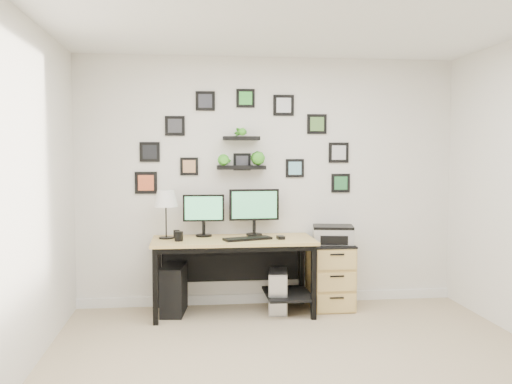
{
  "coord_description": "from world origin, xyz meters",
  "views": [
    {
      "loc": [
        -0.84,
        -3.95,
        1.61
      ],
      "look_at": [
        -0.16,
        1.83,
        1.2
      ],
      "focal_mm": 40.0,
      "sensor_mm": 36.0,
      "label": 1
    }
  ],
  "objects": [
    {
      "name": "table_lamp",
      "position": [
        -1.07,
        1.73,
        1.14
      ],
      "size": [
        0.24,
        0.24,
        0.48
      ],
      "color": "black",
      "rests_on": "desk"
    },
    {
      "name": "mug",
      "position": [
        -0.94,
        1.55,
        0.8
      ],
      "size": [
        0.08,
        0.08,
        0.09
      ],
      "primitive_type": "cylinder",
      "color": "black",
      "rests_on": "desk"
    },
    {
      "name": "room",
      "position": [
        0.0,
        1.98,
        0.05
      ],
      "size": [
        4.0,
        4.0,
        4.0
      ],
      "color": "#C0AC89",
      "rests_on": "ground"
    },
    {
      "name": "mouse",
      "position": [
        0.06,
        1.56,
        0.77
      ],
      "size": [
        0.08,
        0.11,
        0.03
      ],
      "primitive_type": "cube",
      "rotation": [
        0.0,
        0.0,
        0.07
      ],
      "color": "black",
      "rests_on": "desk"
    },
    {
      "name": "pc_tower_black",
      "position": [
        -1.0,
        1.71,
        0.24
      ],
      "size": [
        0.27,
        0.51,
        0.48
      ],
      "primitive_type": "cube",
      "rotation": [
        0.0,
        0.0,
        -0.12
      ],
      "color": "black",
      "rests_on": "ground"
    },
    {
      "name": "wall_decor",
      "position": [
        -0.28,
        1.93,
        1.66
      ],
      "size": [
        2.27,
        0.18,
        1.09
      ],
      "color": "black",
      "rests_on": "ground"
    },
    {
      "name": "pen_cup",
      "position": [
        -0.97,
        1.74,
        0.79
      ],
      "size": [
        0.06,
        0.06,
        0.08
      ],
      "primitive_type": "cylinder",
      "color": "black",
      "rests_on": "desk"
    },
    {
      "name": "keyboard",
      "position": [
        -0.27,
        1.55,
        0.76
      ],
      "size": [
        0.5,
        0.29,
        0.02
      ],
      "primitive_type": "cube",
      "rotation": [
        0.0,
        0.0,
        0.31
      ],
      "color": "black",
      "rests_on": "desk"
    },
    {
      "name": "monitor_right",
      "position": [
        -0.17,
        1.84,
        1.03
      ],
      "size": [
        0.52,
        0.17,
        0.48
      ],
      "color": "black",
      "rests_on": "desk"
    },
    {
      "name": "file_cabinet",
      "position": [
        0.61,
        1.72,
        0.34
      ],
      "size": [
        0.43,
        0.53,
        0.67
      ],
      "color": "tan",
      "rests_on": "ground"
    },
    {
      "name": "monitor_left",
      "position": [
        -0.69,
        1.83,
        1.0
      ],
      "size": [
        0.42,
        0.17,
        0.43
      ],
      "color": "black",
      "rests_on": "desk"
    },
    {
      "name": "pc_tower_grey",
      "position": [
        0.05,
        1.65,
        0.21
      ],
      "size": [
        0.25,
        0.44,
        0.41
      ],
      "color": "gray",
      "rests_on": "ground"
    },
    {
      "name": "desk",
      "position": [
        -0.37,
        1.67,
        0.63
      ],
      "size": [
        1.6,
        0.7,
        0.75
      ],
      "color": "tan",
      "rests_on": "ground"
    },
    {
      "name": "printer",
      "position": [
        0.63,
        1.72,
        0.76
      ],
      "size": [
        0.45,
        0.39,
        0.18
      ],
      "color": "silver",
      "rests_on": "file_cabinet"
    }
  ]
}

